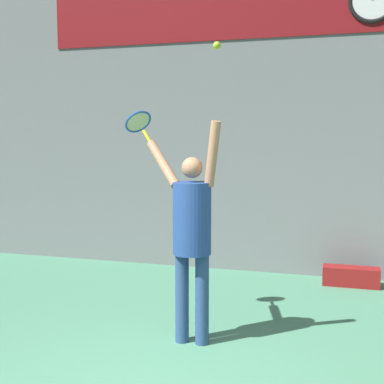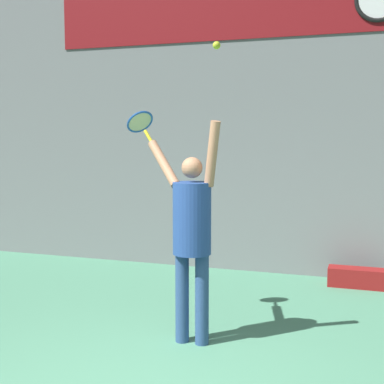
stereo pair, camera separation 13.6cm
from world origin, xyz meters
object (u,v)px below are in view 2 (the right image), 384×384
(tennis_player, at_px, (192,229))
(equipment_bag, at_px, (356,278))
(tennis_racket, at_px, (141,123))
(tennis_ball, at_px, (217,45))

(tennis_player, relative_size, equipment_bag, 2.91)
(tennis_racket, xyz_separation_m, equipment_bag, (2.14, 2.08, -1.98))
(tennis_racket, height_order, tennis_ball, tennis_ball)
(tennis_racket, height_order, equipment_bag, tennis_racket)
(equipment_bag, bearing_deg, tennis_player, -120.20)
(tennis_player, xyz_separation_m, equipment_bag, (1.45, 2.49, -0.98))
(tennis_ball, bearing_deg, tennis_racket, 153.43)
(tennis_racket, bearing_deg, equipment_bag, 44.09)
(tennis_racket, xyz_separation_m, tennis_ball, (0.95, -0.47, 0.66))
(tennis_player, bearing_deg, tennis_ball, -13.27)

